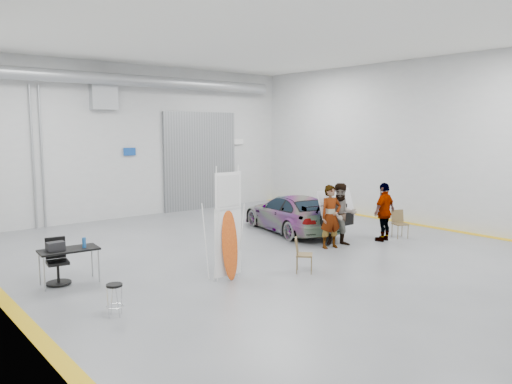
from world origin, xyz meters
TOP-DOWN VIEW (x-y plane):
  - ground at (0.00, 0.00)m, footprint 16.00×16.00m
  - room_shell at (0.24, 2.22)m, footprint 14.02×16.18m
  - sedan_car at (2.47, 1.86)m, footprint 2.69×4.62m
  - person_a at (1.75, -0.61)m, footprint 0.77×0.60m
  - person_b at (2.23, -0.61)m, footprint 1.16×1.09m
  - person_c at (3.72, -1.05)m, footprint 1.11×0.55m
  - surfboard_display at (-2.43, -1.22)m, footprint 0.76×0.22m
  - folding_chair_near at (-0.65, -1.91)m, footprint 0.57×0.64m
  - folding_chair_far at (4.50, -1.11)m, footprint 0.55×0.59m
  - shop_stool at (-5.44, -1.70)m, footprint 0.32×0.32m
  - work_table at (-5.47, 0.86)m, footprint 1.33×0.75m
  - office_chair at (-5.62, 1.01)m, footprint 0.55×0.56m
  - trunk_lid at (2.47, -0.06)m, footprint 1.47×0.89m

SIDE VIEW (x-z plane):
  - ground at x=0.00m, z-range 0.00..0.00m
  - folding_chair_near at x=-0.65m, z-range -0.16..0.70m
  - folding_chair_far at x=4.50m, z-range -0.17..0.72m
  - shop_stool at x=-5.44m, z-range 0.00..0.63m
  - office_chair at x=-5.62m, z-range -0.06..0.97m
  - sedan_car at x=2.47m, z-range 0.00..1.26m
  - work_table at x=-5.47m, z-range 0.28..1.33m
  - person_c at x=3.72m, z-range 0.00..1.85m
  - person_a at x=1.75m, z-range 0.00..1.87m
  - person_b at x=2.23m, z-range 0.00..1.89m
  - surfboard_display at x=-2.43m, z-range -0.25..2.42m
  - trunk_lid at x=2.47m, z-range 1.26..1.30m
  - room_shell at x=0.24m, z-range 1.07..7.08m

